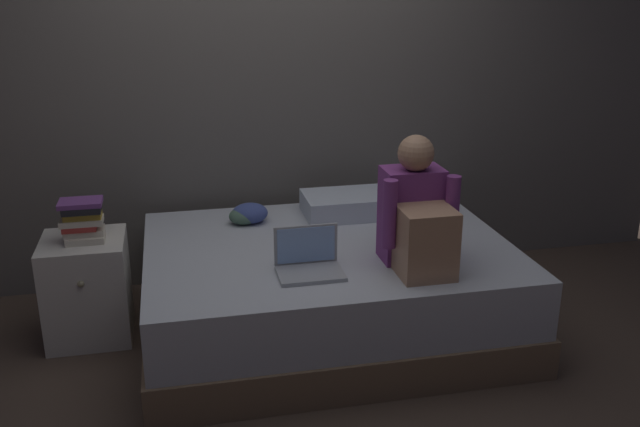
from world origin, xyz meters
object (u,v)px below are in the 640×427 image
bed (328,288)px  pillow (350,204)px  clothes_pile (248,214)px  person_sitting (417,218)px  book_stack (82,221)px  nightstand (88,288)px  laptop (309,262)px

bed → pillow: (0.24, 0.45, 0.33)m
pillow → clothes_pile: bearing=-178.0°
person_sitting → book_stack: person_sitting is taller
person_sitting → clothes_pile: bearing=133.3°
pillow → book_stack: bearing=-170.9°
person_sitting → book_stack: size_ratio=2.93×
person_sitting → nightstand: bearing=160.3°
nightstand → clothes_pile: size_ratio=2.46×
nightstand → person_sitting: bearing=-19.7°
person_sitting → clothes_pile: 1.11m
bed → clothes_pile: size_ratio=8.65×
book_stack → bed: bearing=-9.1°
nightstand → person_sitting: (1.67, -0.60, 0.49)m
bed → pillow: pillow is taller
book_stack → nightstand: bearing=132.8°
nightstand → laptop: size_ratio=1.78×
bed → book_stack: 1.37m
person_sitting → clothes_pile: (-0.75, 0.80, -0.20)m
laptop → book_stack: size_ratio=1.43×
bed → book_stack: bearing=170.9°
pillow → nightstand: bearing=-171.7°
bed → nightstand: 1.32m
laptop → bed: bearing=62.7°
bed → person_sitting: 0.73m
pillow → laptop: bearing=-117.8°
pillow → clothes_pile: pillow is taller
bed → pillow: bearing=61.8°
person_sitting → pillow: 0.85m
bed → clothes_pile: clothes_pile is taller
nightstand → book_stack: size_ratio=2.55×
laptop → pillow: bearing=62.2°
book_stack → person_sitting: bearing=-19.3°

